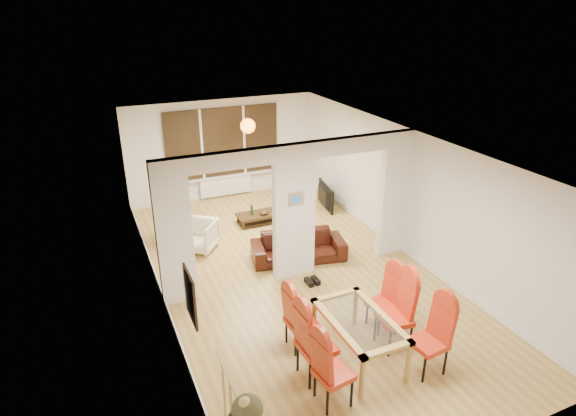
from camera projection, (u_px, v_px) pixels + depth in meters
floor at (294, 273)px, 9.34m from camera, size 5.00×9.00×0.01m
room_walls at (294, 212)px, 8.83m from camera, size 5.00×9.00×2.60m
divider_wall at (294, 212)px, 8.83m from camera, size 5.00×0.18×2.60m
bay_window_blinds at (223, 142)px, 12.48m from camera, size 3.00×0.08×1.80m
radiator at (226, 186)px, 12.92m from camera, size 1.40×0.08×0.50m
pendant_light at (248, 126)px, 11.37m from camera, size 0.36×0.36×0.36m
stair_newel at (232, 404)px, 5.60m from camera, size 0.40×1.20×1.10m
wall_poster at (190, 297)px, 5.77m from camera, size 0.04×0.52×0.67m
pillar_photo at (296, 199)px, 8.63m from camera, size 0.30×0.03×0.25m
dining_table at (358, 339)px, 6.99m from camera, size 0.83×1.48×0.70m
dining_chair_la at (334, 369)px, 6.15m from camera, size 0.49×0.49×1.08m
dining_chair_lb at (317, 341)px, 6.57m from camera, size 0.49×0.49×1.18m
dining_chair_lc at (301, 318)px, 7.17m from camera, size 0.44×0.44×1.04m
dining_chair_ra at (429, 338)px, 6.68m from camera, size 0.48×0.48×1.11m
dining_chair_rb at (395, 313)px, 7.17m from camera, size 0.52×0.52×1.16m
dining_chair_rc at (383, 300)px, 7.60m from camera, size 0.49×0.49×1.03m
sofa at (298, 247)px, 9.77m from camera, size 2.00×1.11×0.55m
armchair at (198, 235)px, 10.13m from camera, size 0.99×0.99×0.65m
person at (180, 202)px, 10.28m from camera, size 0.70×0.50×1.83m
television at (322, 196)px, 12.20m from camera, size 1.08×0.32×0.62m
coffee_table at (260, 218)px, 11.43m from camera, size 1.10×0.62×0.24m
bottle at (252, 209)px, 11.27m from camera, size 0.07×0.07×0.26m
bowl at (264, 213)px, 11.33m from camera, size 0.21×0.21×0.05m
shoes at (312, 281)px, 8.98m from camera, size 0.23×0.25×0.10m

